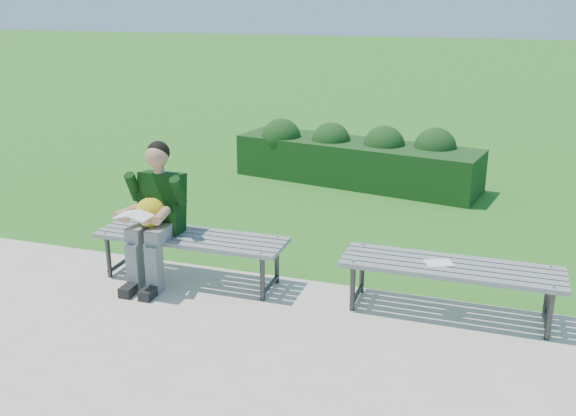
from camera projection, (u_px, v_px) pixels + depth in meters
The scene contains 7 objects.
ground at pixel (309, 282), 6.08m from camera, with size 80.00×80.00×0.00m.
walkway at pixel (238, 381), 4.50m from camera, with size 30.00×3.50×0.02m.
hedge at pixel (356, 157), 9.23m from camera, with size 3.63×1.53×0.87m.
bench_left at pixel (191, 241), 5.96m from camera, with size 1.80×0.50×0.46m.
bench_right at pixel (451, 271), 5.30m from camera, with size 1.80×0.50×0.46m.
seated_boy at pixel (155, 210), 5.87m from camera, with size 0.56×0.76×1.31m.
paper_sheet at pixel (439, 263), 5.32m from camera, with size 0.27×0.24×0.01m.
Camera 1 is at (1.56, -5.33, 2.57)m, focal length 40.00 mm.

